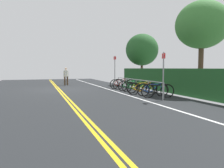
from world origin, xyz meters
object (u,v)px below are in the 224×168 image
Objects in this scene: bicycle_5 at (142,89)px; tree_near_left at (142,50)px; bicycle_1 at (125,84)px; sign_post_near at (115,68)px; bike_rack at (136,82)px; sign_post_far at (163,71)px; bicycle_6 at (152,90)px; bicycle_2 at (129,86)px; bicycle_7 at (158,91)px; tree_mid at (202,25)px; bicycle_0 at (120,84)px; pedestrian at (66,75)px; bicycle_3 at (134,86)px; bicycle_4 at (140,87)px.

tree_near_left reaches higher than bicycle_5.
bicycle_5 is at bearing -3.13° from bicycle_1.
bicycle_5 is 0.69× the size of sign_post_near.
bike_rack reaches higher than bicycle_5.
bicycle_6 is at bearing 167.74° from sign_post_far.
bike_rack is at bearing 172.64° from bicycle_5.
sign_post_near reaches higher than bike_rack.
bicycle_7 reaches higher than bicycle_2.
bicycle_2 is at bearing -123.66° from tree_mid.
bicycle_6 is at bearing -80.83° from tree_mid.
bicycle_5 is at bearing -1.40° from bicycle_0.
bicycle_5 is 0.79m from bicycle_6.
sign_post_near reaches higher than pedestrian.
sign_post_near reaches higher than bicycle_7.
bicycle_3 is 1.51m from bicycle_5.
sign_post_near is at bearing 177.82° from bicycle_0.
bicycle_7 is (3.69, -0.04, 0.02)m from bicycle_2.
bicycle_1 is 2.32m from sign_post_near.
bicycle_5 is 0.37× the size of tree_near_left.
bicycle_7 is at bearing -1.00° from bicycle_3.
bicycle_4 is (3.05, 0.15, -0.01)m from bicycle_0.
bicycle_2 is at bearing -179.07° from bicycle_3.
bicycle_7 is at bearing 164.00° from sign_post_far.
tree_near_left reaches higher than bicycle_7.
bicycle_1 reaches higher than bicycle_2.
bike_rack is 2.60m from bicycle_7.
sign_post_near is at bearing 178.41° from bicycle_5.
pedestrian is 0.70× the size of sign_post_far.
bicycle_7 is 1.39m from sign_post_far.
bicycle_2 is 0.31× the size of tree_mid.
sign_post_far is 0.48× the size of tree_near_left.
bicycle_0 reaches higher than bicycle_5.
bicycle_3 is 1.04× the size of pedestrian.
bicycle_0 is at bearing -178.45° from bicycle_6.
bicycle_7 is 0.75× the size of sign_post_far.
sign_post_far is (7.48, -0.27, -0.13)m from sign_post_near.
tree_mid is at bearing 56.34° from bicycle_2.
bicycle_4 is at bearing 26.37° from pedestrian.
bicycle_5 is 1.02× the size of bicycle_7.
bike_rack reaches higher than bicycle_7.
sign_post_near is at bearing -179.27° from bicycle_1.
bicycle_6 is 8.84m from tree_near_left.
bicycle_4 is 0.74× the size of sign_post_far.
tree_mid is (7.15, 0.43, 0.91)m from tree_near_left.
bicycle_5 is 0.31× the size of tree_mid.
bicycle_4 is 0.30× the size of tree_mid.
bicycle_6 is 0.35× the size of tree_near_left.
bicycle_1 is 1.05× the size of bicycle_7.
bicycle_1 is 4.50m from bicycle_7.
bicycle_7 is 0.36× the size of tree_near_left.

